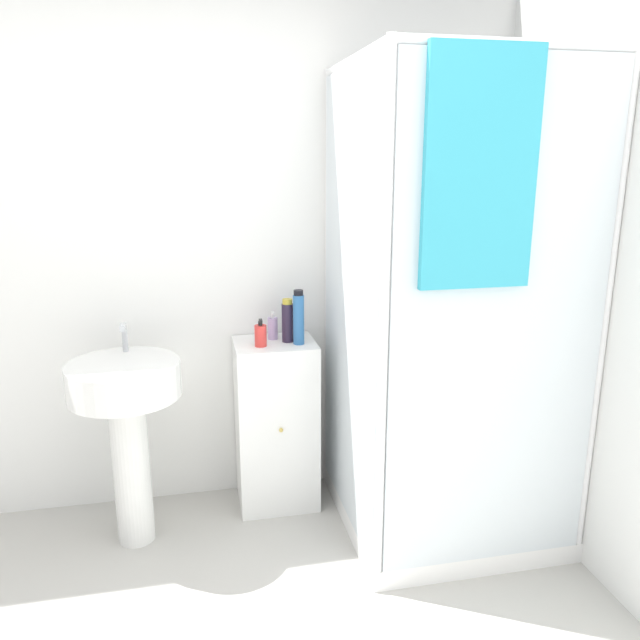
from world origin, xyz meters
The scene contains 8 objects.
wall_back centered at (0.00, 1.70, 1.25)m, with size 6.40×0.06×2.50m, color white.
shower_enclosure centered at (1.14, 1.11, 0.58)m, with size 0.93×0.96×2.07m.
vanity_cabinet centered at (0.47, 1.51, 0.42)m, with size 0.38×0.33×0.84m.
sink centered at (-0.21, 1.32, 0.62)m, with size 0.48×0.48×0.98m.
soap_dispenser centered at (0.40, 1.46, 0.89)m, with size 0.06×0.06×0.13m.
shampoo_bottle_tall_black centered at (0.53, 1.51, 0.94)m, with size 0.05×0.05×0.21m.
shampoo_bottle_blue centered at (0.57, 1.46, 0.96)m, with size 0.05×0.05×0.26m.
lotion_bottle_white centered at (0.47, 1.56, 0.89)m, with size 0.05×0.05×0.14m.
Camera 1 is at (0.09, -1.29, 1.69)m, focal length 35.00 mm.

